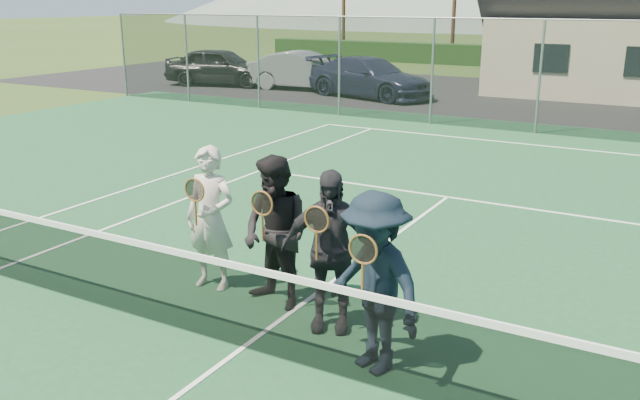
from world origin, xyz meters
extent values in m
plane|color=#2F4719|center=(0.00, 20.00, 0.00)|extent=(220.00, 220.00, 0.00)
cube|color=#1C4C2B|center=(0.00, 0.00, 0.01)|extent=(30.00, 30.00, 0.02)
cube|color=black|center=(-4.00, 20.00, 0.01)|extent=(40.00, 12.00, 0.01)
cube|color=black|center=(0.00, 32.00, 0.55)|extent=(40.00, 1.20, 1.10)
imported|color=black|center=(-13.95, 17.92, 0.78)|extent=(4.91, 2.90, 1.57)
imported|color=gray|center=(-10.15, 18.44, 0.75)|extent=(4.69, 2.05, 1.50)
imported|color=#1B1B36|center=(-6.94, 17.70, 0.73)|extent=(5.37, 3.24, 1.46)
cube|color=white|center=(0.00, 11.88, 0.03)|extent=(10.97, 0.06, 0.01)
cube|color=white|center=(0.00, 6.40, 0.03)|extent=(8.23, 0.06, 0.01)
cube|color=white|center=(0.00, 0.00, 0.03)|extent=(0.06, 12.80, 0.01)
cube|color=black|center=(0.00, 0.00, 0.48)|extent=(11.60, 0.02, 0.88)
cube|color=white|center=(0.00, 0.00, 0.93)|extent=(11.60, 0.03, 0.07)
cylinder|color=slate|center=(-15.00, 13.50, 1.50)|extent=(0.07, 0.07, 3.00)
cylinder|color=slate|center=(-12.00, 13.50, 1.50)|extent=(0.07, 0.07, 3.00)
cylinder|color=slate|center=(-9.00, 13.50, 1.50)|extent=(0.07, 0.07, 3.00)
cylinder|color=slate|center=(-6.00, 13.50, 1.50)|extent=(0.07, 0.07, 3.00)
cylinder|color=slate|center=(-3.00, 13.50, 1.50)|extent=(0.07, 0.07, 3.00)
cylinder|color=slate|center=(0.00, 13.50, 1.50)|extent=(0.07, 0.07, 3.00)
cube|color=black|center=(0.00, 13.50, 1.50)|extent=(30.00, 0.03, 3.00)
cylinder|color=slate|center=(0.00, 13.50, 3.00)|extent=(30.00, 0.04, 0.04)
cube|color=black|center=(-1.00, 19.98, 1.50)|extent=(1.20, 0.06, 1.00)
cylinder|color=#382414|center=(-16.00, 33.00, 1.93)|extent=(0.22, 0.22, 3.85)
cylinder|color=#341E13|center=(-9.00, 33.00, 1.93)|extent=(0.22, 0.22, 3.85)
imported|color=beige|center=(-1.25, 1.11, 0.92)|extent=(0.69, 0.49, 1.80)
torus|color=brown|center=(-1.25, 0.84, 1.35)|extent=(0.29, 0.02, 0.29)
cylinder|color=black|center=(-1.25, 0.84, 1.35)|extent=(0.25, 0.00, 0.25)
cylinder|color=brown|center=(-1.25, 0.84, 1.07)|extent=(0.03, 0.03, 0.32)
imported|color=black|center=(-0.26, 1.05, 0.92)|extent=(1.02, 0.88, 1.80)
torus|color=brown|center=(-0.26, 0.78, 1.35)|extent=(0.29, 0.02, 0.29)
cylinder|color=black|center=(-0.26, 0.78, 1.35)|extent=(0.25, 0.00, 0.25)
cylinder|color=brown|center=(-0.26, 0.78, 1.07)|extent=(0.03, 0.03, 0.32)
imported|color=#242328|center=(0.55, 0.86, 0.92)|extent=(1.14, 0.78, 1.80)
torus|color=brown|center=(0.55, 0.59, 1.35)|extent=(0.29, 0.02, 0.29)
cylinder|color=black|center=(0.55, 0.59, 1.35)|extent=(0.25, 0.00, 0.25)
cylinder|color=brown|center=(0.55, 0.59, 1.07)|extent=(0.03, 0.03, 0.32)
imported|color=black|center=(1.34, 0.31, 0.92)|extent=(1.33, 1.07, 1.80)
torus|color=brown|center=(1.34, 0.04, 1.35)|extent=(0.29, 0.02, 0.29)
cylinder|color=black|center=(1.34, 0.04, 1.35)|extent=(0.25, 0.00, 0.25)
cylinder|color=brown|center=(1.34, 0.04, 1.07)|extent=(0.03, 0.03, 0.32)
camera|label=1|loc=(3.79, -5.10, 3.51)|focal=38.00mm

